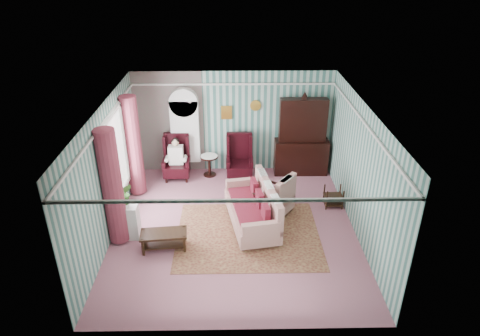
{
  "coord_description": "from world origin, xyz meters",
  "views": [
    {
      "loc": [
        -0.02,
        -8.21,
        5.77
      ],
      "look_at": [
        0.13,
        0.6,
        1.24
      ],
      "focal_mm": 32.0,
      "sensor_mm": 36.0,
      "label": 1
    }
  ],
  "objects_px": {
    "plant_stand": "(126,221)",
    "floral_armchair": "(273,196)",
    "nest_table": "(333,196)",
    "round_side_table": "(209,166)",
    "coffee_table": "(164,240)",
    "wingback_left": "(176,158)",
    "wingback_right": "(239,157)",
    "seated_woman": "(176,159)",
    "sofa": "(252,205)",
    "dresser_hutch": "(302,135)",
    "bookcase": "(186,136)"
  },
  "relations": [
    {
      "from": "coffee_table",
      "to": "floral_armchair",
      "type": "bearing_deg",
      "value": 29.24
    },
    {
      "from": "round_side_table",
      "to": "plant_stand",
      "type": "bearing_deg",
      "value": -120.38
    },
    {
      "from": "seated_woman",
      "to": "floral_armchair",
      "type": "relative_size",
      "value": 1.26
    },
    {
      "from": "nest_table",
      "to": "coffee_table",
      "type": "distance_m",
      "value": 4.32
    },
    {
      "from": "round_side_table",
      "to": "coffee_table",
      "type": "height_order",
      "value": "round_side_table"
    },
    {
      "from": "bookcase",
      "to": "coffee_table",
      "type": "height_order",
      "value": "bookcase"
    },
    {
      "from": "seated_woman",
      "to": "sofa",
      "type": "height_order",
      "value": "seated_woman"
    },
    {
      "from": "round_side_table",
      "to": "nest_table",
      "type": "bearing_deg",
      "value": -28.2
    },
    {
      "from": "bookcase",
      "to": "nest_table",
      "type": "bearing_deg",
      "value": -26.92
    },
    {
      "from": "wingback_left",
      "to": "coffee_table",
      "type": "relative_size",
      "value": 1.27
    },
    {
      "from": "nest_table",
      "to": "round_side_table",
      "type": "bearing_deg",
      "value": 151.8
    },
    {
      "from": "sofa",
      "to": "wingback_left",
      "type": "bearing_deg",
      "value": 30.18
    },
    {
      "from": "floral_armchair",
      "to": "coffee_table",
      "type": "relative_size",
      "value": 0.95
    },
    {
      "from": "dresser_hutch",
      "to": "sofa",
      "type": "xyz_separation_m",
      "value": [
        -1.51,
        -2.61,
        -0.65
      ]
    },
    {
      "from": "floral_armchair",
      "to": "round_side_table",
      "type": "bearing_deg",
      "value": 76.67
    },
    {
      "from": "bookcase",
      "to": "sofa",
      "type": "bearing_deg",
      "value": -57.5
    },
    {
      "from": "plant_stand",
      "to": "dresser_hutch",
      "type": "bearing_deg",
      "value": 35.08
    },
    {
      "from": "nest_table",
      "to": "floral_armchair",
      "type": "relative_size",
      "value": 0.58
    },
    {
      "from": "plant_stand",
      "to": "wingback_left",
      "type": "bearing_deg",
      "value": 73.78
    },
    {
      "from": "wingback_right",
      "to": "seated_woman",
      "type": "relative_size",
      "value": 1.06
    },
    {
      "from": "floral_armchair",
      "to": "plant_stand",
      "type": "bearing_deg",
      "value": 142.43
    },
    {
      "from": "nest_table",
      "to": "seated_woman",
      "type": "bearing_deg",
      "value": 159.15
    },
    {
      "from": "wingback_left",
      "to": "seated_woman",
      "type": "relative_size",
      "value": 1.06
    },
    {
      "from": "seated_woman",
      "to": "nest_table",
      "type": "bearing_deg",
      "value": -20.85
    },
    {
      "from": "coffee_table",
      "to": "wingback_right",
      "type": "bearing_deg",
      "value": 62.49
    },
    {
      "from": "plant_stand",
      "to": "sofa",
      "type": "height_order",
      "value": "sofa"
    },
    {
      "from": "wingback_left",
      "to": "plant_stand",
      "type": "bearing_deg",
      "value": -106.22
    },
    {
      "from": "wingback_left",
      "to": "plant_stand",
      "type": "height_order",
      "value": "wingback_left"
    },
    {
      "from": "bookcase",
      "to": "dresser_hutch",
      "type": "bearing_deg",
      "value": -2.11
    },
    {
      "from": "wingback_right",
      "to": "seated_woman",
      "type": "distance_m",
      "value": 1.75
    },
    {
      "from": "plant_stand",
      "to": "floral_armchair",
      "type": "bearing_deg",
      "value": 15.47
    },
    {
      "from": "bookcase",
      "to": "seated_woman",
      "type": "height_order",
      "value": "bookcase"
    },
    {
      "from": "wingback_right",
      "to": "seated_woman",
      "type": "bearing_deg",
      "value": 180.0
    },
    {
      "from": "wingback_left",
      "to": "plant_stand",
      "type": "distance_m",
      "value": 2.87
    },
    {
      "from": "wingback_left",
      "to": "sofa",
      "type": "height_order",
      "value": "wingback_left"
    },
    {
      "from": "nest_table",
      "to": "sofa",
      "type": "bearing_deg",
      "value": -159.08
    },
    {
      "from": "wingback_right",
      "to": "round_side_table",
      "type": "bearing_deg",
      "value": 169.99
    },
    {
      "from": "round_side_table",
      "to": "coffee_table",
      "type": "xyz_separation_m",
      "value": [
        -0.82,
        -3.35,
        -0.1
      ]
    },
    {
      "from": "seated_woman",
      "to": "bookcase",
      "type": "bearing_deg",
      "value": 57.34
    },
    {
      "from": "round_side_table",
      "to": "floral_armchair",
      "type": "relative_size",
      "value": 0.64
    },
    {
      "from": "wingback_left",
      "to": "wingback_right",
      "type": "height_order",
      "value": "same"
    },
    {
      "from": "coffee_table",
      "to": "wingback_left",
      "type": "bearing_deg",
      "value": 91.48
    },
    {
      "from": "seated_woman",
      "to": "round_side_table",
      "type": "height_order",
      "value": "seated_woman"
    },
    {
      "from": "wingback_right",
      "to": "round_side_table",
      "type": "xyz_separation_m",
      "value": [
        -0.85,
        0.15,
        -0.33
      ]
    },
    {
      "from": "dresser_hutch",
      "to": "wingback_left",
      "type": "bearing_deg",
      "value": -175.59
    },
    {
      "from": "nest_table",
      "to": "coffee_table",
      "type": "xyz_separation_m",
      "value": [
        -3.99,
        -1.65,
        -0.07
      ]
    },
    {
      "from": "seated_woman",
      "to": "nest_table",
      "type": "xyz_separation_m",
      "value": [
        4.07,
        -1.55,
        -0.32
      ]
    },
    {
      "from": "nest_table",
      "to": "dresser_hutch",
      "type": "bearing_deg",
      "value": 107.39
    },
    {
      "from": "nest_table",
      "to": "floral_armchair",
      "type": "distance_m",
      "value": 1.57
    },
    {
      "from": "wingback_left",
      "to": "sofa",
      "type": "distance_m",
      "value": 3.08
    }
  ]
}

